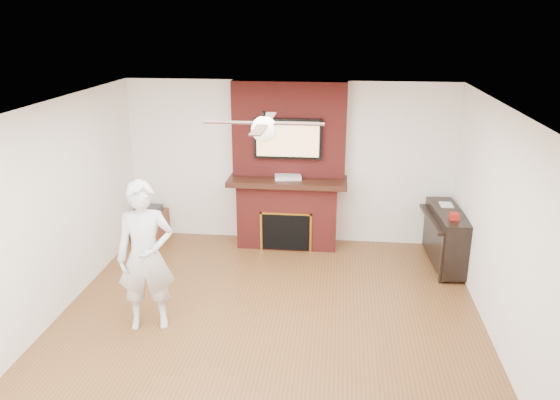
# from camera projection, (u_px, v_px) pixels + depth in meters

# --- Properties ---
(room_shell) EXTENTS (5.36, 5.86, 2.86)m
(room_shell) POSITION_uv_depth(u_px,v_px,m) (265.00, 228.00, 5.80)
(room_shell) COLOR brown
(room_shell) RESTS_ON ground
(fireplace) EXTENTS (1.78, 0.64, 2.50)m
(fireplace) POSITION_uv_depth(u_px,v_px,m) (288.00, 182.00, 8.28)
(fireplace) COLOR maroon
(fireplace) RESTS_ON ground
(tv) EXTENTS (1.00, 0.08, 0.60)m
(tv) POSITION_uv_depth(u_px,v_px,m) (288.00, 139.00, 8.01)
(tv) COLOR black
(tv) RESTS_ON fireplace
(ceiling_fan) EXTENTS (1.21, 1.21, 0.31)m
(ceiling_fan) POSITION_uv_depth(u_px,v_px,m) (264.00, 128.00, 5.45)
(ceiling_fan) COLOR black
(ceiling_fan) RESTS_ON room_shell
(person) EXTENTS (0.72, 0.57, 1.73)m
(person) POSITION_uv_depth(u_px,v_px,m) (146.00, 256.00, 6.04)
(person) COLOR silver
(person) RESTS_ON ground
(side_table) EXTENTS (0.51, 0.51, 0.55)m
(side_table) POSITION_uv_depth(u_px,v_px,m) (150.00, 224.00, 8.68)
(side_table) COLOR #5E2D1A
(side_table) RESTS_ON ground
(piano) EXTENTS (0.55, 1.28, 0.91)m
(piano) POSITION_uv_depth(u_px,v_px,m) (446.00, 236.00, 7.70)
(piano) COLOR black
(piano) RESTS_ON ground
(cable_box) EXTENTS (0.42, 0.28, 0.06)m
(cable_box) POSITION_uv_depth(u_px,v_px,m) (288.00, 177.00, 8.15)
(cable_box) COLOR silver
(cable_box) RESTS_ON fireplace
(candle_orange) EXTENTS (0.07, 0.07, 0.11)m
(candle_orange) POSITION_uv_depth(u_px,v_px,m) (275.00, 244.00, 8.40)
(candle_orange) COLOR #BD7616
(candle_orange) RESTS_ON ground
(candle_green) EXTENTS (0.07, 0.07, 0.10)m
(candle_green) POSITION_uv_depth(u_px,v_px,m) (285.00, 246.00, 8.35)
(candle_green) COLOR #388B37
(candle_green) RESTS_ON ground
(candle_cream) EXTENTS (0.08, 0.08, 0.11)m
(candle_cream) POSITION_uv_depth(u_px,v_px,m) (288.00, 245.00, 8.38)
(candle_cream) COLOR #FBF2C8
(candle_cream) RESTS_ON ground
(candle_blue) EXTENTS (0.06, 0.06, 0.08)m
(candle_blue) POSITION_uv_depth(u_px,v_px,m) (305.00, 246.00, 8.38)
(candle_blue) COLOR #2C4784
(candle_blue) RESTS_ON ground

